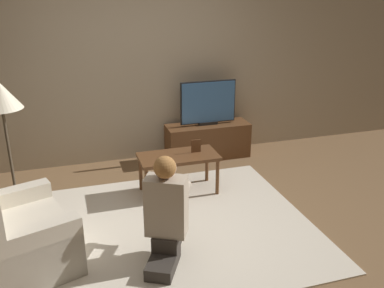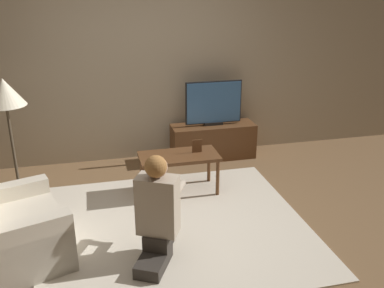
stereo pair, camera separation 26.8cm
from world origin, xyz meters
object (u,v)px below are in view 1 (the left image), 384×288
tv (208,103)px  floor_lamp (1,102)px  person_kneeling (166,211)px  armchair (19,238)px  coffee_table (178,160)px

tv → floor_lamp: floor_lamp is taller
floor_lamp → person_kneeling: bearing=-47.6°
armchair → person_kneeling: person_kneeling is taller
coffee_table → floor_lamp: 1.92m
tv → coffee_table: size_ratio=0.86×
tv → coffee_table: (-0.66, -0.92, -0.36)m
armchair → person_kneeling: (1.19, -0.27, 0.20)m
armchair → tv: bearing=-69.4°
armchair → coffee_table: bearing=-78.7°
floor_lamp → armchair: 1.47m
coffee_table → floor_lamp: bearing=171.8°
tv → armchair: size_ratio=0.71×
coffee_table → person_kneeling: person_kneeling is taller
armchair → floor_lamp: bearing=-12.2°
tv → floor_lamp: size_ratio=0.56×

